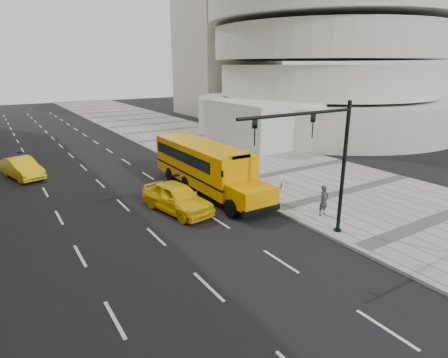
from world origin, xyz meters
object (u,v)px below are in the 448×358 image
taxi_near (177,198)px  pedestrian (324,201)px  traffic_signal (323,156)px  school_bus (204,163)px  taxi_far (22,168)px

taxi_near → pedestrian: bearing=-50.3°
traffic_signal → school_bus: bearing=94.2°
taxi_far → pedestrian: 21.28m
taxi_near → traffic_signal: (3.89, -6.83, 3.27)m
taxi_near → traffic_signal: bearing=-71.6°
pedestrian → traffic_signal: 4.27m
traffic_signal → taxi_near: bearing=119.7°
school_bus → pedestrian: school_bus is taller
taxi_far → pedestrian: pedestrian is taller
school_bus → taxi_far: school_bus is taller
taxi_near → school_bus: bearing=27.7°
taxi_near → pedestrian: 7.98m
taxi_near → pedestrian: size_ratio=2.91×
pedestrian → taxi_far: bearing=124.5°
pedestrian → school_bus: bearing=108.8°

